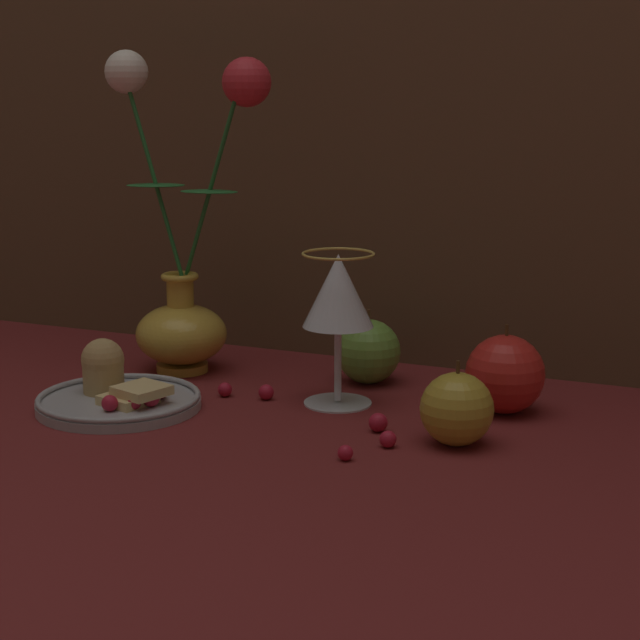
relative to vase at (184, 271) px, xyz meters
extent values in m
plane|color=maroon|center=(0.15, -0.09, -0.12)|extent=(2.40, 2.40, 0.00)
cylinder|color=gold|center=(0.00, 0.00, -0.12)|extent=(0.06, 0.06, 0.01)
ellipsoid|color=gold|center=(0.00, 0.00, -0.08)|extent=(0.11, 0.11, 0.07)
cylinder|color=gold|center=(0.00, 0.00, -0.03)|extent=(0.03, 0.03, 0.04)
torus|color=gold|center=(0.00, 0.00, -0.01)|extent=(0.05, 0.05, 0.01)
cylinder|color=#23662D|center=(-0.04, 0.00, 0.11)|extent=(0.07, 0.01, 0.24)
ellipsoid|color=#23662D|center=(-0.03, 0.00, 0.10)|extent=(0.08, 0.06, 0.00)
sphere|color=silver|center=(-0.07, 0.00, 0.23)|extent=(0.05, 0.05, 0.05)
cylinder|color=#23662D|center=(0.04, 0.01, 0.11)|extent=(0.09, 0.02, 0.23)
ellipsoid|color=#23662D|center=(0.03, 0.00, 0.09)|extent=(0.07, 0.05, 0.00)
sphere|color=red|center=(0.08, 0.01, 0.22)|extent=(0.06, 0.06, 0.06)
cylinder|color=#A3A3A8|center=(0.01, -0.16, -0.12)|extent=(0.18, 0.18, 0.01)
torus|color=#A3A3A8|center=(0.01, -0.16, -0.11)|extent=(0.17, 0.17, 0.01)
cylinder|color=tan|center=(-0.02, -0.14, -0.09)|extent=(0.04, 0.04, 0.04)
sphere|color=tan|center=(-0.02, -0.14, -0.08)|extent=(0.05, 0.05, 0.05)
cube|color=#DBBC7A|center=(0.03, -0.17, -0.11)|extent=(0.06, 0.06, 0.01)
cube|color=#DBBC7A|center=(0.04, -0.17, -0.10)|extent=(0.06, 0.06, 0.01)
sphere|color=#AD192D|center=(0.03, -0.20, -0.10)|extent=(0.02, 0.02, 0.02)
sphere|color=#AD192D|center=(0.05, -0.19, -0.11)|extent=(0.01, 0.01, 0.01)
sphere|color=#AD192D|center=(0.06, -0.17, -0.10)|extent=(0.02, 0.02, 0.02)
sphere|color=#AD192D|center=(0.05, -0.14, -0.10)|extent=(0.02, 0.02, 0.02)
cylinder|color=silver|center=(0.22, -0.05, -0.12)|extent=(0.07, 0.07, 0.00)
cylinder|color=silver|center=(0.22, -0.05, -0.08)|extent=(0.01, 0.01, 0.08)
cone|color=silver|center=(0.22, -0.05, 0.00)|extent=(0.08, 0.08, 0.08)
cone|color=maroon|center=(0.22, -0.05, -0.01)|extent=(0.07, 0.07, 0.05)
torus|color=gold|center=(0.22, -0.05, 0.04)|extent=(0.08, 0.08, 0.00)
sphere|color=red|center=(0.39, -0.01, -0.08)|extent=(0.08, 0.08, 0.08)
cylinder|color=#4C3319|center=(0.39, -0.01, -0.03)|extent=(0.00, 0.00, 0.01)
sphere|color=#B2932D|center=(0.38, -0.13, -0.09)|extent=(0.07, 0.07, 0.07)
cylinder|color=#4C3319|center=(0.38, -0.13, -0.05)|extent=(0.00, 0.00, 0.01)
sphere|color=#669938|center=(0.22, 0.04, -0.09)|extent=(0.07, 0.07, 0.07)
cylinder|color=#4C3319|center=(0.22, 0.04, -0.04)|extent=(0.00, 0.00, 0.01)
sphere|color=#AD192D|center=(0.32, -0.17, -0.11)|extent=(0.02, 0.02, 0.02)
sphere|color=#AD192D|center=(0.14, -0.07, -0.11)|extent=(0.02, 0.02, 0.02)
sphere|color=#AD192D|center=(0.29, -0.13, -0.11)|extent=(0.02, 0.02, 0.02)
sphere|color=#AD192D|center=(0.09, -0.08, -0.11)|extent=(0.02, 0.02, 0.02)
sphere|color=#AD192D|center=(0.29, -0.22, -0.12)|extent=(0.01, 0.01, 0.01)
camera|label=1|loc=(0.64, -1.08, 0.22)|focal=60.00mm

